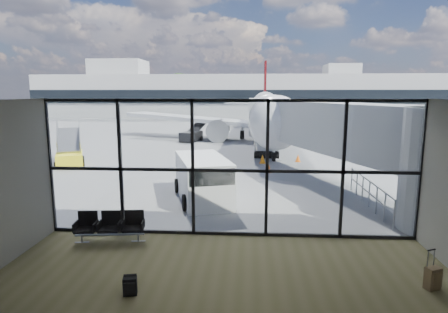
# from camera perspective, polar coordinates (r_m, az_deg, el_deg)

# --- Properties ---
(ground) EXTENTS (220.00, 220.00, 0.00)m
(ground) POSITION_cam_1_polar(r_m,az_deg,el_deg) (52.04, 3.14, 4.51)
(ground) COLOR slate
(ground) RESTS_ON ground
(lounge_shell) EXTENTS (12.02, 8.01, 4.51)m
(lounge_shell) POSITION_cam_1_polar(r_m,az_deg,el_deg) (7.34, -1.07, -6.35)
(lounge_shell) COLOR brown
(lounge_shell) RESTS_ON ground
(glass_curtain_wall) EXTENTS (12.10, 0.12, 4.50)m
(glass_curtain_wall) POSITION_cam_1_polar(r_m,az_deg,el_deg) (12.09, 0.87, -1.91)
(glass_curtain_wall) COLOR white
(glass_curtain_wall) RESTS_ON ground
(jet_bridge) EXTENTS (8.00, 16.50, 4.33)m
(jet_bridge) POSITION_cam_1_polar(r_m,az_deg,el_deg) (19.48, 16.57, 3.63)
(jet_bridge) COLOR #A5A8AA
(jet_bridge) RESTS_ON ground
(apron_railing) EXTENTS (0.06, 5.46, 1.11)m
(apron_railing) POSITION_cam_1_polar(r_m,az_deg,el_deg) (16.60, 21.28, -4.79)
(apron_railing) COLOR gray
(apron_railing) RESTS_ON ground
(far_terminal) EXTENTS (80.00, 12.20, 11.00)m
(far_terminal) POSITION_cam_1_polar(r_m,az_deg,el_deg) (73.81, 2.92, 9.30)
(far_terminal) COLOR #A6A6A2
(far_terminal) RESTS_ON ground
(tree_0) EXTENTS (4.95, 4.95, 7.12)m
(tree_0) POSITION_cam_1_polar(r_m,az_deg,el_deg) (95.43, -25.05, 8.76)
(tree_0) COLOR #382619
(tree_0) RESTS_ON ground
(tree_1) EXTENTS (5.61, 5.61, 8.07)m
(tree_1) POSITION_cam_1_polar(r_m,az_deg,el_deg) (92.71, -21.78, 9.36)
(tree_1) COLOR #382619
(tree_1) RESTS_ON ground
(tree_2) EXTENTS (6.27, 6.27, 9.03)m
(tree_2) POSITION_cam_1_polar(r_m,az_deg,el_deg) (90.32, -18.32, 9.96)
(tree_2) COLOR #382619
(tree_2) RESTS_ON ground
(tree_3) EXTENTS (4.95, 4.95, 7.12)m
(tree_3) POSITION_cam_1_polar(r_m,az_deg,el_deg) (88.25, -14.62, 9.34)
(tree_3) COLOR #382619
(tree_3) RESTS_ON ground
(tree_4) EXTENTS (5.61, 5.61, 8.07)m
(tree_4) POSITION_cam_1_polar(r_m,az_deg,el_deg) (86.57, -10.81, 9.89)
(tree_4) COLOR #382619
(tree_4) RESTS_ON ground
(tree_5) EXTENTS (6.27, 6.27, 9.03)m
(tree_5) POSITION_cam_1_polar(r_m,az_deg,el_deg) (85.27, -6.85, 10.42)
(tree_5) COLOR #382619
(tree_5) RESTS_ON ground
(seating_row) EXTENTS (2.15, 0.84, 0.96)m
(seating_row) POSITION_cam_1_polar(r_m,az_deg,el_deg) (12.62, -16.92, -9.93)
(seating_row) COLOR gray
(seating_row) RESTS_ON ground
(backpack) EXTENTS (0.35, 0.34, 0.47)m
(backpack) POSITION_cam_1_polar(r_m,az_deg,el_deg) (9.48, -14.13, -18.59)
(backpack) COLOR black
(backpack) RESTS_ON ground
(suitcase) EXTENTS (0.42, 0.36, 0.98)m
(suitcase) POSITION_cam_1_polar(r_m,az_deg,el_deg) (10.68, 29.25, -15.85)
(suitcase) COLOR brown
(suitcase) RESTS_ON ground
(airliner) EXTENTS (30.32, 35.07, 9.04)m
(airliner) POSITION_cam_1_polar(r_m,az_deg,el_deg) (39.18, 6.73, 6.80)
(airliner) COLOR silver
(airliner) RESTS_ON ground
(service_van) EXTENTS (3.11, 4.74, 1.90)m
(service_van) POSITION_cam_1_polar(r_m,az_deg,el_deg) (16.42, -3.21, -3.35)
(service_van) COLOR white
(service_van) RESTS_ON ground
(belt_loader) EXTENTS (2.23, 3.79, 1.66)m
(belt_loader) POSITION_cam_1_polar(r_m,az_deg,el_deg) (36.58, -4.96, 3.18)
(belt_loader) COLOR black
(belt_loader) RESTS_ON ground
(mobile_stairs) EXTENTS (2.74, 3.61, 2.31)m
(mobile_stairs) POSITION_cam_1_polar(r_m,az_deg,el_deg) (26.43, -22.45, -0.03)
(mobile_stairs) COLOR yellow
(mobile_stairs) RESTS_ON ground
(traffic_cone_a) EXTENTS (0.37, 0.37, 0.52)m
(traffic_cone_a) POSITION_cam_1_polar(r_m,az_deg,el_deg) (22.39, 6.80, -1.80)
(traffic_cone_a) COLOR #F65B0C
(traffic_cone_a) RESTS_ON ground
(traffic_cone_b) EXTENTS (0.37, 0.37, 0.53)m
(traffic_cone_b) POSITION_cam_1_polar(r_m,az_deg,el_deg) (26.17, 11.21, -0.25)
(traffic_cone_b) COLOR #FE660D
(traffic_cone_b) RESTS_ON ground
(traffic_cone_c) EXTENTS (0.42, 0.42, 0.60)m
(traffic_cone_c) POSITION_cam_1_polar(r_m,az_deg,el_deg) (25.28, 5.88, -0.38)
(traffic_cone_c) COLOR orange
(traffic_cone_c) RESTS_ON ground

